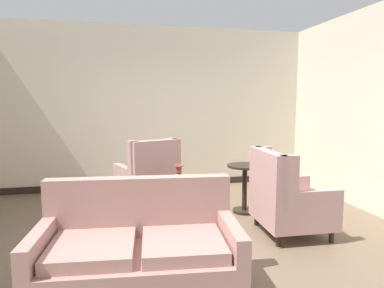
{
  "coord_description": "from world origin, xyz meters",
  "views": [
    {
      "loc": [
        -0.72,
        -3.64,
        1.6
      ],
      "look_at": [
        0.21,
        0.56,
        1.07
      ],
      "focal_mm": 32.47,
      "sensor_mm": 36.0,
      "label": 1
    }
  ],
  "objects": [
    {
      "name": "ground",
      "position": [
        0.0,
        0.0,
        0.0
      ],
      "size": [
        8.03,
        8.03,
        0.0
      ],
      "primitive_type": "plane",
      "color": "brown"
    },
    {
      "name": "wall_back",
      "position": [
        0.0,
        2.77,
        1.47
      ],
      "size": [
        5.9,
        0.08,
        2.94
      ],
      "primitive_type": "cube",
      "color": "beige",
      "rests_on": "ground"
    },
    {
      "name": "wall_right",
      "position": [
        2.87,
        0.83,
        1.47
      ],
      "size": [
        0.08,
        3.87,
        2.94
      ],
      "primitive_type": "cube",
      "color": "beige",
      "rests_on": "ground"
    },
    {
      "name": "baseboard_back",
      "position": [
        0.0,
        2.71,
        0.06
      ],
      "size": [
        5.74,
        0.03,
        0.12
      ],
      "primitive_type": "cube",
      "color": "black",
      "rests_on": "ground"
    },
    {
      "name": "coffee_table",
      "position": [
        0.05,
        0.37,
        0.41
      ],
      "size": [
        0.91,
        0.91,
        0.49
      ],
      "color": "black",
      "rests_on": "ground"
    },
    {
      "name": "porcelain_vase",
      "position": [
        0.0,
        0.33,
        0.65
      ],
      "size": [
        0.15,
        0.15,
        0.36
      ],
      "color": "brown",
      "rests_on": "coffee_table"
    },
    {
      "name": "settee",
      "position": [
        -0.56,
        -0.88,
        0.39
      ],
      "size": [
        1.7,
        0.99,
        0.93
      ],
      "rotation": [
        0.0,
        0.0,
        -0.1
      ],
      "color": "tan",
      "rests_on": "ground"
    },
    {
      "name": "armchair_foreground_right",
      "position": [
        1.26,
        0.08,
        0.43
      ],
      "size": [
        0.83,
        0.86,
        1.03
      ],
      "rotation": [
        0.0,
        0.0,
        7.82
      ],
      "color": "tan",
      "rests_on": "ground"
    },
    {
      "name": "armchair_near_sideboard",
      "position": [
        -0.25,
        1.43,
        0.45
      ],
      "size": [
        0.98,
        1.01,
        1.05
      ],
      "rotation": [
        0.0,
        0.0,
        3.52
      ],
      "color": "tan",
      "rests_on": "ground"
    },
    {
      "name": "side_table",
      "position": [
        1.07,
        0.96,
        0.42
      ],
      "size": [
        0.51,
        0.51,
        0.7
      ],
      "color": "black",
      "rests_on": "ground"
    }
  ]
}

